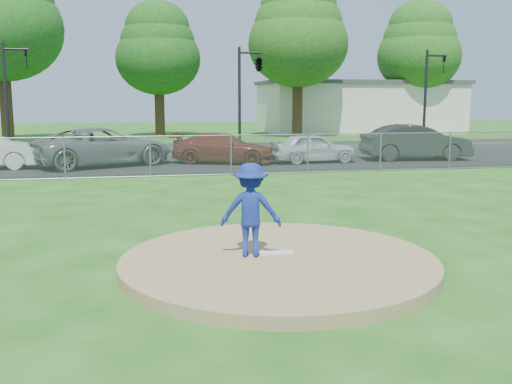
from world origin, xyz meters
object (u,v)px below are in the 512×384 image
Objects in this scene: tree_right at (298,31)px; traffic_signal_left at (11,88)px; traffic_cone at (61,161)px; parked_car_pearl at (313,148)px; traffic_signal_center at (257,66)px; parked_car_darkred at (224,148)px; commercial_building at (357,106)px; tree_far_right at (419,46)px; parked_car_charcoal at (416,142)px; pitcher at (251,210)px; parked_car_gray at (104,147)px; tree_left at (0,13)px; tree_center at (158,48)px; traffic_signal_right at (429,90)px.

tree_right is 2.08× the size of traffic_signal_left.
parked_car_pearl reaches higher than traffic_cone.
parked_car_darkred is (-2.69, -6.02, -3.93)m from traffic_signal_center.
commercial_building is at bearing 40.60° from tree_right.
tree_far_right reaches higher than parked_car_charcoal.
parked_car_charcoal reaches higher than parked_car_pearl.
tree_far_right is 33.23m from traffic_cone.
parked_car_pearl is (5.70, 15.27, -0.33)m from pitcher.
parked_car_darkred is (10.04, -6.02, -2.69)m from traffic_signal_left.
parked_car_gray is at bearing 81.45° from parked_car_pearl.
traffic_cone is at bearing 98.62° from parked_car_charcoal.
traffic_signal_center is (14.97, -9.00, -3.63)m from tree_left.
tree_center is 19.13m from parked_car_gray.
tree_right reaches higher than parked_car_charcoal.
traffic_signal_right is at bearing -59.23° from parked_car_pearl.
tree_center is at bearing 112.49° from traffic_signal_center.
pitcher is 15.90m from parked_car_darkred.
parked_car_darkred is at bearing -134.54° from tree_far_right.
tree_left reaches higher than parked_car_gray.
parked_car_pearl is at bearing 97.90° from parked_car_charcoal.
tree_left reaches higher than tree_center.
commercial_building is 23.10m from parked_car_charcoal.
commercial_building reaches higher than parked_car_gray.
tree_right reaches higher than parked_car_darkred.
parked_car_gray is at bearing 35.27° from traffic_cone.
parked_car_gray is at bearing -142.50° from traffic_signal_center.
commercial_building is at bearing 47.13° from traffic_cone.
tree_left is 2.24× the size of traffic_signal_center.
traffic_cone is (-14.53, -17.19, -7.28)m from tree_right.
parked_car_pearl is (14.02, -6.56, -2.69)m from traffic_signal_left.
tree_center reaches higher than commercial_building.
commercial_building is at bearing 143.13° from tree_far_right.
commercial_building is 10.73m from tree_right.
traffic_signal_center is 22.56m from pitcher.
parked_car_darkred is (6.81, 1.17, 0.31)m from traffic_cone.
traffic_signal_center is (-12.03, -16.00, 2.45)m from commercial_building.
pitcher is 16.16m from parked_car_gray.
parked_car_pearl is at bearing -96.55° from pitcher.
tree_left is 17.84m from traffic_signal_center.
parked_car_charcoal is (6.35, -6.35, -3.78)m from traffic_signal_center.
parked_car_gray is (1.62, 1.15, 0.45)m from traffic_cone.
parked_car_darkred is at bearing -115.73° from tree_right.
commercial_building is 1.53× the size of tree_far_right.
parked_car_charcoal is (15.85, 0.84, 0.46)m from traffic_cone.
tree_far_right reaches higher than traffic_signal_center.
parked_car_gray is at bearing -141.46° from tree_far_right.
tree_left is 2.15× the size of parked_car_gray.
tree_far_right is at bearing 7.35° from tree_left.
traffic_cone is 0.12× the size of parked_car_gray.
parked_car_charcoal reaches higher than traffic_cone.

